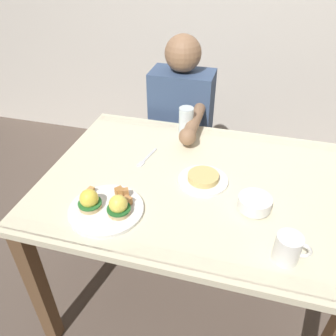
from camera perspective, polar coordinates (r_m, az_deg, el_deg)
ground_plane at (r=1.90m, az=3.28°, el=-19.89°), size 6.00×6.00×0.00m
dining_table at (r=1.43m, az=4.14°, el=-5.42°), size 1.20×0.90×0.74m
eggs_benedict_plate at (r=1.22m, az=-10.55°, el=-6.39°), size 0.27×0.27×0.09m
fruit_bowl at (r=1.24m, az=14.50°, el=-5.87°), size 0.12×0.12×0.05m
coffee_mug at (r=1.09m, az=19.78°, el=-12.62°), size 0.11×0.08×0.09m
fork at (r=1.48m, az=-3.68°, el=1.64°), size 0.05×0.16×0.00m
water_glass_near at (r=1.64m, az=3.07°, el=7.64°), size 0.07×0.07×0.14m
side_plate at (r=1.35m, az=6.01°, el=-1.77°), size 0.20×0.20×0.04m
diner_person at (r=1.93m, az=2.17°, el=7.39°), size 0.34×0.54×1.14m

